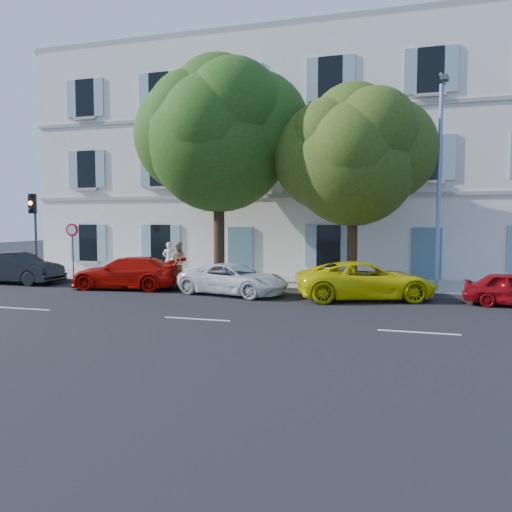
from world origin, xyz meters
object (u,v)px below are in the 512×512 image
(car_dark_sedan, at_px, (17,268))
(traffic_light, at_px, (34,217))
(road_sign, at_px, (72,239))
(tree_left, at_px, (219,142))
(pedestrian_a, at_px, (169,260))
(street_lamp, at_px, (440,174))
(pedestrian_b, at_px, (178,261))
(car_red_coupe, at_px, (127,273))
(car_yellow_supercar, at_px, (366,280))
(car_white_coupe, at_px, (234,279))
(tree_right, at_px, (353,162))

(car_dark_sedan, relative_size, traffic_light, 1.07)
(traffic_light, distance_m, road_sign, 2.26)
(tree_left, xyz_separation_m, pedestrian_a, (-2.71, 0.67, -5.17))
(traffic_light, xyz_separation_m, pedestrian_a, (6.26, 1.37, -1.98))
(street_lamp, bearing_deg, car_dark_sedan, -175.19)
(road_sign, xyz_separation_m, pedestrian_b, (4.84, 0.94, -0.97))
(traffic_light, relative_size, street_lamp, 0.51)
(car_red_coupe, relative_size, car_yellow_supercar, 0.94)
(car_red_coupe, xyz_separation_m, car_yellow_supercar, (9.59, -0.04, 0.02))
(car_white_coupe, relative_size, pedestrian_a, 2.52)
(pedestrian_a, xyz_separation_m, pedestrian_b, (0.61, -0.34, 0.01))
(car_red_coupe, height_order, car_white_coupe, car_red_coupe)
(pedestrian_b, bearing_deg, traffic_light, 6.89)
(car_white_coupe, distance_m, tree_right, 6.47)
(road_sign, bearing_deg, car_white_coupe, -11.69)
(road_sign, distance_m, pedestrian_b, 5.03)
(pedestrian_a, bearing_deg, car_yellow_supercar, 148.26)
(road_sign, bearing_deg, tree_left, 5.03)
(car_red_coupe, relative_size, pedestrian_a, 2.72)
(car_red_coupe, relative_size, traffic_light, 1.17)
(tree_right, bearing_deg, car_red_coupe, -168.71)
(tree_left, relative_size, pedestrian_b, 5.49)
(car_dark_sedan, distance_m, tree_right, 15.33)
(road_sign, distance_m, street_lamp, 16.00)
(car_white_coupe, xyz_separation_m, pedestrian_b, (-3.57, 2.68, 0.41))
(road_sign, bearing_deg, traffic_light, -177.27)
(car_dark_sedan, xyz_separation_m, pedestrian_b, (6.82, 2.23, 0.31))
(tree_right, xyz_separation_m, traffic_light, (-14.65, -0.39, -2.09))
(car_yellow_supercar, distance_m, tree_left, 8.65)
(tree_left, height_order, road_sign, tree_left)
(tree_left, xyz_separation_m, tree_right, (5.69, -0.32, -1.10))
(car_white_coupe, distance_m, pedestrian_b, 4.49)
(car_red_coupe, height_order, tree_left, tree_left)
(tree_right, distance_m, traffic_light, 14.80)
(tree_left, xyz_separation_m, street_lamp, (8.85, -0.41, -1.65))
(tree_right, height_order, pedestrian_b, tree_right)
(car_red_coupe, relative_size, pedestrian_b, 2.69)
(car_dark_sedan, height_order, road_sign, road_sign)
(car_dark_sedan, bearing_deg, tree_right, -83.60)
(car_dark_sedan, xyz_separation_m, street_lamp, (17.77, 1.50, 3.82))
(car_white_coupe, distance_m, road_sign, 8.71)
(car_white_coupe, height_order, tree_left, tree_left)
(car_dark_sedan, height_order, street_lamp, street_lamp)
(car_dark_sedan, distance_m, pedestrian_b, 7.18)
(pedestrian_b, bearing_deg, pedestrian_a, -30.70)
(street_lamp, bearing_deg, road_sign, -179.26)
(car_white_coupe, relative_size, street_lamp, 0.55)
(car_white_coupe, relative_size, car_yellow_supercar, 0.87)
(traffic_light, bearing_deg, street_lamp, 0.97)
(traffic_light, relative_size, pedestrian_a, 2.32)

